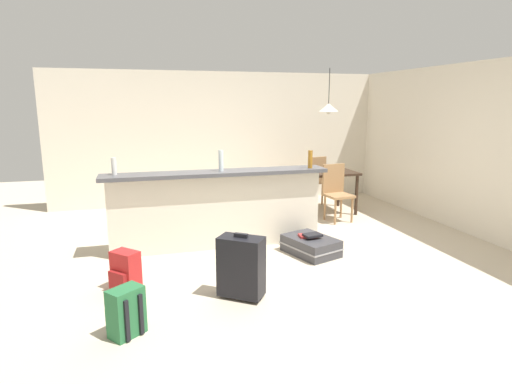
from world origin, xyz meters
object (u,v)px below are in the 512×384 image
dining_chair_near_partition (336,190)px  bottle_amber (310,159)px  backpack_green (126,312)px  pendant_lamp (329,107)px  book_stack (310,235)px  suitcase_upright_black (241,266)px  suitcase_flat_charcoal (311,246)px  bottle_clear (221,161)px  dining_table (323,176)px  dining_chair_far_side (314,178)px  bottle_white (114,166)px  backpack_red (125,272)px

dining_chair_near_partition → bottle_amber: bearing=-133.4°
dining_chair_near_partition → backpack_green: size_ratio=2.21×
pendant_lamp → book_stack: 2.80m
pendant_lamp → suitcase_upright_black: bearing=-127.4°
bottle_amber → suitcase_flat_charcoal: 1.18m
suitcase_upright_black → book_stack: bearing=40.6°
bottle_clear → backpack_green: 2.51m
pendant_lamp → suitcase_upright_black: (-2.28, -2.99, -1.51)m
bottle_amber → backpack_green: size_ratio=0.58×
bottle_amber → dining_table: (0.86, 1.46, -0.52)m
dining_chair_near_partition → dining_chair_far_side: (0.08, 1.13, 0.00)m
dining_table → bottle_white: bearing=-158.8°
bottle_clear → book_stack: bottle_clear is taller
backpack_red → backpack_green: (0.02, -0.92, 0.00)m
backpack_red → dining_chair_far_side: bearing=41.8°
bottle_amber → backpack_red: (-2.45, -0.99, -0.96)m
bottle_clear → pendant_lamp: 2.69m
book_stack → pendant_lamp: bearing=60.5°
bottle_clear → bottle_amber: bottle_clear is taller
dining_table → dining_chair_far_side: dining_chair_far_side is taller
dining_table → suitcase_upright_black: dining_table is taller
pendant_lamp → backpack_green: 5.07m
dining_chair_far_side → suitcase_upright_black: bearing=-122.8°
dining_chair_near_partition → backpack_green: bearing=-139.4°
suitcase_flat_charcoal → book_stack: size_ratio=3.27×
suitcase_upright_black → backpack_red: size_ratio=1.60×
bottle_clear → backpack_red: bottle_clear is taller
dining_table → dining_chair_far_side: 0.61m
dining_table → dining_chair_near_partition: bearing=-90.0°
dining_chair_far_side → suitcase_flat_charcoal: size_ratio=1.04×
book_stack → bottle_clear: bearing=151.6°
backpack_red → bottle_amber: bearing=22.0°
dining_chair_near_partition → dining_chair_far_side: same height
suitcase_upright_black → bottle_clear: bearing=85.9°
backpack_red → book_stack: backpack_red is taller
bottle_amber → dining_chair_far_side: (0.94, 2.04, -0.65)m
book_stack → dining_table: bearing=61.8°
bottle_white → backpack_red: bearing=-84.8°
dining_chair_far_side → suitcase_flat_charcoal: bearing=-113.7°
pendant_lamp → backpack_red: size_ratio=1.84×
bottle_white → bottle_amber: (2.55, -0.13, 0.01)m
bottle_amber → suitcase_upright_black: size_ratio=0.36×
dining_table → pendant_lamp: pendant_lamp is taller
bottle_clear → bottle_amber: size_ratio=1.13×
bottle_amber → dining_chair_near_partition: (0.86, 0.91, -0.65)m
bottle_amber → book_stack: 1.06m
bottle_clear → backpack_green: (-1.21, -1.98, -0.98)m
bottle_amber → backpack_green: (-2.43, -1.91, -0.96)m
dining_table → book_stack: 2.25m
dining_table → backpack_green: bearing=-134.4°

